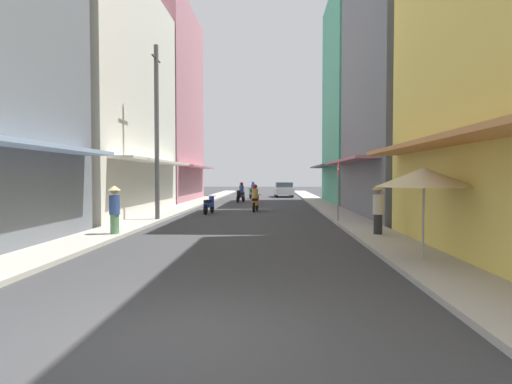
{
  "coord_description": "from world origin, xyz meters",
  "views": [
    {
      "loc": [
        1.15,
        -5.26,
        2.01
      ],
      "look_at": [
        0.13,
        19.86,
        1.11
      ],
      "focal_mm": 30.28,
      "sensor_mm": 36.0,
      "label": 1
    }
  ],
  "objects": [
    {
      "name": "ground_plane",
      "position": [
        0.0,
        22.56,
        0.0
      ],
      "size": [
        116.87,
        116.87,
        0.0
      ],
      "primitive_type": "plane",
      "color": "#38383A"
    },
    {
      "name": "sidewalk_left",
      "position": [
        -4.6,
        22.56,
        0.06
      ],
      "size": [
        1.64,
        61.12,
        0.12
      ],
      "primitive_type": "cube",
      "color": "#ADA89E",
      "rests_on": "ground"
    },
    {
      "name": "sidewalk_right",
      "position": [
        4.6,
        22.56,
        0.06
      ],
      "size": [
        1.64,
        61.12,
        0.12
      ],
      "primitive_type": "cube",
      "color": "#ADA89E",
      "rests_on": "ground"
    },
    {
      "name": "building_left_mid",
      "position": [
        -8.41,
        17.17,
        6.13
      ],
      "size": [
        7.05,
        12.58,
        12.28
      ],
      "color": "silver",
      "rests_on": "ground"
    },
    {
      "name": "building_left_far",
      "position": [
        -8.42,
        29.5,
        7.77
      ],
      "size": [
        7.05,
        11.3,
        15.54
      ],
      "color": "#B7727F",
      "rests_on": "ground"
    },
    {
      "name": "building_right_mid",
      "position": [
        8.42,
        16.86,
        8.85
      ],
      "size": [
        7.05,
        10.96,
        17.7
      ],
      "color": "slate",
      "rests_on": "ground"
    },
    {
      "name": "building_right_far",
      "position": [
        8.42,
        28.08,
        7.93
      ],
      "size": [
        7.05,
        9.83,
        15.88
      ],
      "color": "#4CB28C",
      "rests_on": "ground"
    },
    {
      "name": "motorbike_black",
      "position": [
        -1.4,
        28.32,
        0.7
      ],
      "size": [
        0.68,
        1.77,
        1.58
      ],
      "color": "black",
      "rests_on": "ground"
    },
    {
      "name": "motorbike_blue",
      "position": [
        -2.32,
        17.87,
        0.5
      ],
      "size": [
        0.56,
        1.8,
        0.96
      ],
      "color": "black",
      "rests_on": "ground"
    },
    {
      "name": "motorbike_green",
      "position": [
        -0.73,
        33.46,
        0.7
      ],
      "size": [
        0.77,
        1.73,
        1.58
      ],
      "color": "black",
      "rests_on": "ground"
    },
    {
      "name": "motorbike_orange",
      "position": [
        0.11,
        19.55,
        0.7
      ],
      "size": [
        0.55,
        1.81,
        1.58
      ],
      "color": "black",
      "rests_on": "ground"
    },
    {
      "name": "parked_car",
      "position": [
        2.17,
        37.55,
        0.74
      ],
      "size": [
        1.99,
        4.19,
        1.45
      ],
      "color": "silver",
      "rests_on": "ground"
    },
    {
      "name": "pedestrian_foreground",
      "position": [
        4.59,
        9.04,
        0.98
      ],
      "size": [
        0.44,
        0.44,
        1.74
      ],
      "color": "#262628",
      "rests_on": "ground"
    },
    {
      "name": "pedestrian_midway",
      "position": [
        -4.1,
        8.75,
        0.97
      ],
      "size": [
        0.44,
        0.44,
        1.72
      ],
      "color": "#598C59",
      "rests_on": "ground"
    },
    {
      "name": "vendor_umbrella",
      "position": [
        4.6,
        4.79,
        2.0
      ],
      "size": [
        2.19,
        2.19,
        2.22
      ],
      "color": "#99999E",
      "rests_on": "ground"
    },
    {
      "name": "utility_pole",
      "position": [
        -4.03,
        13.73,
        3.98
      ],
      "size": [
        0.2,
        1.2,
        7.81
      ],
      "color": "#4C4C4F",
      "rests_on": "ground"
    },
    {
      "name": "street_sign_no_entry",
      "position": [
        3.93,
        13.32,
        1.72
      ],
      "size": [
        0.07,
        0.6,
        2.65
      ],
      "color": "gray",
      "rests_on": "ground"
    }
  ]
}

